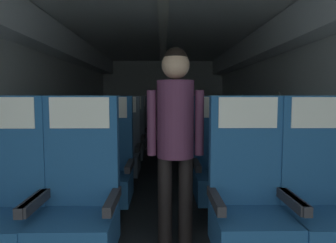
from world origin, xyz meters
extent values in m
cube|color=#23282D|center=(0.00, 3.98, -0.01)|extent=(3.54, 8.35, 0.02)
cube|color=silver|center=(-1.67, 3.98, 1.09)|extent=(0.08, 7.95, 2.19)
cube|color=silver|center=(1.67, 3.98, 1.09)|extent=(0.08, 7.95, 2.19)
cube|color=silver|center=(0.00, 3.98, 2.19)|extent=(3.42, 7.95, 0.06)
cube|color=#B6BBBB|center=(0.00, 7.97, 1.09)|extent=(3.42, 0.06, 2.19)
cube|color=silver|center=(-1.48, 3.98, 1.97)|extent=(0.29, 7.63, 0.36)
cube|color=silver|center=(1.48, 3.98, 1.97)|extent=(0.29, 7.63, 0.36)
cube|color=white|center=(0.00, 3.98, 2.15)|extent=(0.12, 7.16, 0.02)
cylinder|color=white|center=(1.62, 3.98, 1.14)|extent=(0.01, 0.26, 0.26)
cylinder|color=white|center=(1.62, 5.96, 1.14)|extent=(0.01, 0.26, 0.26)
cube|color=navy|center=(-1.01, 1.72, 0.84)|extent=(0.48, 0.08, 0.73)
cube|color=#28282D|center=(-0.79, 1.53, 0.57)|extent=(0.05, 0.39, 0.06)
cube|color=silver|center=(-1.01, 1.68, 1.09)|extent=(0.38, 0.01, 0.20)
cube|color=navy|center=(-0.54, 1.54, 0.36)|extent=(0.48, 0.47, 0.24)
cube|color=navy|center=(-0.54, 1.73, 0.84)|extent=(0.48, 0.08, 0.73)
cube|color=#28282D|center=(-0.31, 1.54, 0.57)|extent=(0.05, 0.39, 0.06)
cube|color=#28282D|center=(-0.77, 1.54, 0.57)|extent=(0.05, 0.39, 0.06)
cube|color=silver|center=(-0.54, 1.69, 1.09)|extent=(0.38, 0.01, 0.20)
cube|color=navy|center=(1.01, 1.53, 0.36)|extent=(0.48, 0.47, 0.24)
cube|color=navy|center=(1.01, 1.72, 0.84)|extent=(0.48, 0.08, 0.73)
cube|color=#28282D|center=(0.78, 1.53, 0.57)|extent=(0.05, 0.39, 0.06)
cube|color=silver|center=(1.01, 1.67, 1.09)|extent=(0.38, 0.01, 0.20)
cube|color=navy|center=(0.54, 1.54, 0.36)|extent=(0.48, 0.47, 0.24)
cube|color=navy|center=(0.54, 1.73, 0.84)|extent=(0.48, 0.08, 0.73)
cube|color=#28282D|center=(0.77, 1.54, 0.57)|extent=(0.05, 0.39, 0.06)
cube|color=#28282D|center=(0.32, 1.54, 0.57)|extent=(0.05, 0.39, 0.06)
cube|color=silver|center=(0.54, 1.69, 1.09)|extent=(0.38, 0.01, 0.20)
cube|color=#38383D|center=(-1.02, 2.46, 0.12)|extent=(0.17, 0.17, 0.24)
cube|color=navy|center=(-1.02, 2.46, 0.36)|extent=(0.48, 0.47, 0.24)
cube|color=navy|center=(-1.02, 2.65, 0.84)|extent=(0.48, 0.08, 0.73)
cube|color=#28282D|center=(-0.79, 2.46, 0.57)|extent=(0.05, 0.39, 0.06)
cube|color=#28282D|center=(-1.24, 2.46, 0.57)|extent=(0.05, 0.39, 0.06)
cube|color=silver|center=(-1.02, 2.61, 1.09)|extent=(0.38, 0.01, 0.20)
cube|color=#38383D|center=(-0.54, 2.46, 0.12)|extent=(0.17, 0.17, 0.24)
cube|color=navy|center=(-0.54, 2.46, 0.36)|extent=(0.48, 0.47, 0.24)
cube|color=navy|center=(-0.54, 2.66, 0.84)|extent=(0.48, 0.08, 0.73)
cube|color=#28282D|center=(-0.31, 2.46, 0.57)|extent=(0.05, 0.39, 0.06)
cube|color=#28282D|center=(-0.77, 2.46, 0.57)|extent=(0.05, 0.39, 0.06)
cube|color=silver|center=(-0.54, 2.61, 1.09)|extent=(0.38, 0.01, 0.20)
cube|color=#38383D|center=(1.02, 2.48, 0.12)|extent=(0.17, 0.17, 0.24)
cube|color=navy|center=(1.02, 2.48, 0.36)|extent=(0.48, 0.47, 0.24)
cube|color=navy|center=(1.02, 2.68, 0.84)|extent=(0.48, 0.08, 0.73)
cube|color=#28282D|center=(1.25, 2.48, 0.57)|extent=(0.05, 0.39, 0.06)
cube|color=#28282D|center=(0.79, 2.48, 0.57)|extent=(0.05, 0.39, 0.06)
cube|color=silver|center=(1.02, 2.63, 1.09)|extent=(0.38, 0.01, 0.20)
cube|color=#38383D|center=(0.53, 2.49, 0.12)|extent=(0.17, 0.17, 0.24)
cube|color=navy|center=(0.53, 2.49, 0.36)|extent=(0.48, 0.47, 0.24)
cube|color=navy|center=(0.53, 2.68, 0.84)|extent=(0.48, 0.08, 0.73)
cube|color=#28282D|center=(0.76, 2.49, 0.57)|extent=(0.05, 0.39, 0.06)
cube|color=#28282D|center=(0.30, 2.49, 0.57)|extent=(0.05, 0.39, 0.06)
cube|color=silver|center=(0.53, 2.63, 1.09)|extent=(0.38, 0.01, 0.20)
cube|color=#38383D|center=(-1.00, 3.43, 0.12)|extent=(0.17, 0.17, 0.24)
cube|color=#4C5666|center=(-1.00, 3.43, 0.36)|extent=(0.48, 0.47, 0.24)
cube|color=#4C5666|center=(-1.00, 3.62, 0.84)|extent=(0.48, 0.08, 0.73)
cube|color=#28282D|center=(-0.78, 3.43, 0.57)|extent=(0.05, 0.39, 0.06)
cube|color=#28282D|center=(-1.23, 3.43, 0.57)|extent=(0.05, 0.39, 0.06)
cube|color=silver|center=(-1.00, 3.57, 1.09)|extent=(0.38, 0.01, 0.20)
cube|color=#38383D|center=(-0.54, 3.42, 0.12)|extent=(0.17, 0.17, 0.24)
cube|color=#4C5666|center=(-0.54, 3.42, 0.36)|extent=(0.48, 0.47, 0.24)
cube|color=#4C5666|center=(-0.54, 3.61, 0.84)|extent=(0.48, 0.08, 0.73)
cube|color=#28282D|center=(-0.31, 3.42, 0.57)|extent=(0.05, 0.39, 0.06)
cube|color=#28282D|center=(-0.77, 3.42, 0.57)|extent=(0.05, 0.39, 0.06)
cube|color=silver|center=(-0.54, 3.57, 1.09)|extent=(0.38, 0.01, 0.20)
cube|color=#38383D|center=(1.02, 3.41, 0.12)|extent=(0.17, 0.17, 0.24)
cube|color=#4C5666|center=(1.02, 3.41, 0.36)|extent=(0.48, 0.47, 0.24)
cube|color=#4C5666|center=(1.02, 3.60, 0.84)|extent=(0.48, 0.08, 0.73)
cube|color=#28282D|center=(1.25, 3.41, 0.57)|extent=(0.05, 0.39, 0.06)
cube|color=#28282D|center=(0.79, 3.41, 0.57)|extent=(0.05, 0.39, 0.06)
cube|color=silver|center=(1.02, 3.56, 1.09)|extent=(0.38, 0.01, 0.20)
cube|color=#38383D|center=(0.53, 3.41, 0.12)|extent=(0.17, 0.17, 0.24)
cube|color=#4C5666|center=(0.53, 3.41, 0.36)|extent=(0.48, 0.47, 0.24)
cube|color=#4C5666|center=(0.53, 3.61, 0.84)|extent=(0.48, 0.08, 0.73)
cube|color=#28282D|center=(0.76, 3.41, 0.57)|extent=(0.05, 0.39, 0.06)
cube|color=#28282D|center=(0.30, 3.41, 0.57)|extent=(0.05, 0.39, 0.06)
cube|color=silver|center=(0.53, 3.56, 1.09)|extent=(0.38, 0.01, 0.20)
cube|color=#38383D|center=(-1.01, 4.37, 0.12)|extent=(0.17, 0.17, 0.24)
cube|color=#4C5666|center=(-1.01, 4.37, 0.36)|extent=(0.48, 0.47, 0.24)
cube|color=#4C5666|center=(-1.01, 4.57, 0.84)|extent=(0.48, 0.08, 0.73)
cube|color=#28282D|center=(-0.78, 4.37, 0.57)|extent=(0.05, 0.39, 0.06)
cube|color=#28282D|center=(-1.24, 4.37, 0.57)|extent=(0.05, 0.39, 0.06)
cube|color=silver|center=(-1.01, 4.52, 1.09)|extent=(0.38, 0.01, 0.20)
cube|color=#38383D|center=(-0.54, 4.36, 0.12)|extent=(0.17, 0.17, 0.24)
cube|color=#4C5666|center=(-0.54, 4.36, 0.36)|extent=(0.48, 0.47, 0.24)
cube|color=#4C5666|center=(-0.54, 4.55, 0.84)|extent=(0.48, 0.08, 0.73)
cube|color=#28282D|center=(-0.32, 4.36, 0.57)|extent=(0.05, 0.39, 0.06)
cube|color=#28282D|center=(-0.77, 4.36, 0.57)|extent=(0.05, 0.39, 0.06)
cube|color=silver|center=(-0.54, 4.51, 1.09)|extent=(0.38, 0.01, 0.20)
cube|color=#38383D|center=(1.01, 4.35, 0.12)|extent=(0.17, 0.17, 0.24)
cube|color=#4C5666|center=(1.01, 4.35, 0.36)|extent=(0.48, 0.47, 0.24)
cube|color=#4C5666|center=(1.01, 4.54, 0.84)|extent=(0.48, 0.08, 0.73)
cube|color=#28282D|center=(1.24, 4.35, 0.57)|extent=(0.05, 0.39, 0.06)
cube|color=#28282D|center=(0.78, 4.35, 0.57)|extent=(0.05, 0.39, 0.06)
cube|color=silver|center=(1.01, 4.50, 1.09)|extent=(0.38, 0.01, 0.20)
cube|color=#38383D|center=(0.54, 4.37, 0.12)|extent=(0.17, 0.17, 0.24)
cube|color=#4C5666|center=(0.54, 4.37, 0.36)|extent=(0.48, 0.47, 0.24)
cube|color=#4C5666|center=(0.54, 4.56, 0.84)|extent=(0.48, 0.08, 0.73)
cube|color=#28282D|center=(0.77, 4.37, 0.57)|extent=(0.05, 0.39, 0.06)
cube|color=#28282D|center=(0.31, 4.37, 0.57)|extent=(0.05, 0.39, 0.06)
cube|color=silver|center=(0.54, 4.52, 1.09)|extent=(0.38, 0.01, 0.20)
cube|color=#38383D|center=(-1.01, 5.30, 0.12)|extent=(0.17, 0.17, 0.24)
cube|color=#4C5666|center=(-1.01, 5.30, 0.36)|extent=(0.48, 0.47, 0.24)
cube|color=#4C5666|center=(-1.01, 5.49, 0.84)|extent=(0.48, 0.08, 0.73)
cube|color=#28282D|center=(-0.79, 5.30, 0.57)|extent=(0.05, 0.39, 0.06)
cube|color=#28282D|center=(-1.24, 5.30, 0.57)|extent=(0.05, 0.39, 0.06)
cube|color=silver|center=(-1.01, 5.45, 1.09)|extent=(0.38, 0.01, 0.20)
cube|color=#38383D|center=(-0.54, 5.32, 0.12)|extent=(0.17, 0.17, 0.24)
cube|color=#4C5666|center=(-0.54, 5.32, 0.36)|extent=(0.48, 0.47, 0.24)
cube|color=#4C5666|center=(-0.54, 5.51, 0.84)|extent=(0.48, 0.08, 0.73)
cube|color=#28282D|center=(-0.31, 5.32, 0.57)|extent=(0.05, 0.39, 0.06)
cube|color=#28282D|center=(-0.77, 5.32, 0.57)|extent=(0.05, 0.39, 0.06)
cube|color=silver|center=(-0.54, 5.46, 1.09)|extent=(0.38, 0.01, 0.20)
cube|color=#38383D|center=(1.01, 5.30, 0.12)|extent=(0.17, 0.17, 0.24)
cube|color=#4C5666|center=(1.01, 5.30, 0.36)|extent=(0.48, 0.47, 0.24)
cube|color=#4C5666|center=(1.01, 5.49, 0.84)|extent=(0.48, 0.08, 0.73)
cube|color=#28282D|center=(1.23, 5.30, 0.57)|extent=(0.05, 0.39, 0.06)
cube|color=#28282D|center=(0.78, 5.30, 0.57)|extent=(0.05, 0.39, 0.06)
cube|color=silver|center=(1.01, 5.44, 1.09)|extent=(0.38, 0.01, 0.20)
cube|color=#38383D|center=(0.53, 5.32, 0.12)|extent=(0.17, 0.17, 0.24)
cube|color=#4C5666|center=(0.53, 5.32, 0.36)|extent=(0.48, 0.47, 0.24)
cube|color=#4C5666|center=(0.53, 5.51, 0.84)|extent=(0.48, 0.08, 0.73)
cube|color=#28282D|center=(0.76, 5.32, 0.57)|extent=(0.05, 0.39, 0.06)
cube|color=#28282D|center=(0.30, 5.32, 0.57)|extent=(0.05, 0.39, 0.06)
cube|color=silver|center=(0.53, 5.46, 1.09)|extent=(0.38, 0.01, 0.20)
cylinder|color=black|center=(0.01, 2.01, 0.37)|extent=(0.11, 0.11, 0.74)
cylinder|color=black|center=(0.17, 2.01, 0.37)|extent=(0.11, 0.11, 0.74)
cylinder|color=#5B2D4C|center=(0.09, 2.01, 1.03)|extent=(0.28, 0.28, 0.58)
cylinder|color=#5B2D4C|center=(-0.09, 2.01, 1.00)|extent=(0.07, 0.07, 0.49)
cylinder|color=#5B2D4C|center=(0.27, 2.01, 1.00)|extent=(0.07, 0.07, 0.49)
sphere|color=tan|center=(0.09, 2.01, 1.43)|extent=(0.21, 0.21, 0.21)
sphere|color=black|center=(0.09, 2.01, 1.47)|extent=(0.18, 0.18, 0.18)
camera|label=1|loc=(-0.01, -0.21, 1.20)|focal=31.69mm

